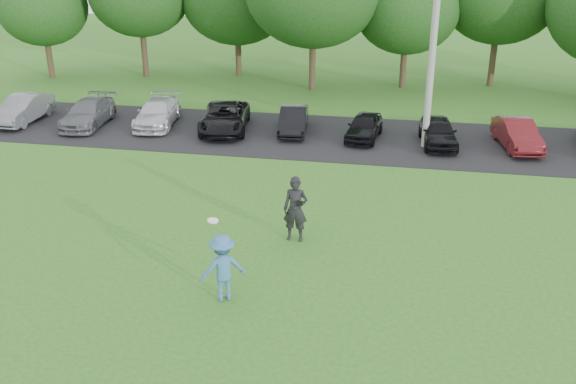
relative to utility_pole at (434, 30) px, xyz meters
The scene contains 6 objects.
ground 13.96m from the utility_pole, 108.56° to the right, with size 100.00×100.00×0.00m, color #2C641C.
parking_lot 6.38m from the utility_pole, behind, with size 32.00×6.50×0.03m, color black.
utility_pole is the anchor object (origin of this frame).
frisbee_player 14.46m from the utility_pole, 111.29° to the right, with size 1.31×1.14×2.15m.
camera_bystander 10.88m from the utility_pole, 112.22° to the right, with size 0.73×0.48×1.98m.
parked_cars 6.72m from the utility_pole, behind, with size 30.32×4.75×1.24m.
Camera 1 is at (3.23, -13.80, 8.69)m, focal length 40.00 mm.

